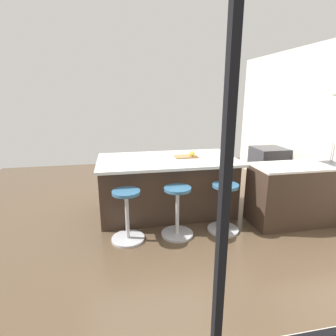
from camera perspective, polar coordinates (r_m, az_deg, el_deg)
name	(u,v)px	position (r m, az deg, el deg)	size (l,w,h in m)	color
ground_plane	(156,215)	(4.34, -2.55, -10.10)	(7.11, 7.11, 0.00)	brown
window_panel_rear	(220,277)	(1.73, 10.98, -21.89)	(5.47, 0.12, 2.67)	silver
interior_partition_left	(318,128)	(5.11, 29.51, 7.50)	(0.15, 5.23, 2.67)	silver
sink_cabinet	(318,192)	(4.63, 29.48, -4.48)	(2.07, 0.60, 1.17)	#38281E
oven_range	(268,169)	(5.69, 20.59, -0.18)	(0.60, 0.61, 0.86)	#38383D
kitchen_island	(167,185)	(4.29, -0.25, -3.72)	(2.13, 1.17, 0.91)	#38281E
stool_by_window	(224,209)	(3.84, 11.94, -8.60)	(0.44, 0.44, 0.69)	#B7B7BC
stool_middle	(177,213)	(3.65, 2.01, -9.61)	(0.44, 0.44, 0.69)	#B7B7BC
stool_near_camera	(127,217)	(3.57, -8.73, -10.37)	(0.44, 0.44, 0.69)	#B7B7BC
cutting_board	(186,156)	(4.23, 3.82, 2.48)	(0.36, 0.24, 0.02)	olive
apple_yellow	(192,154)	(4.20, 5.13, 3.10)	(0.09, 0.09, 0.09)	gold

